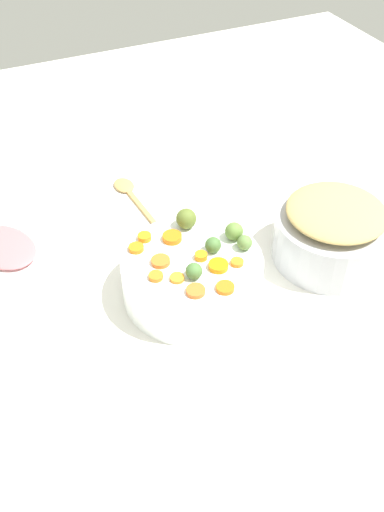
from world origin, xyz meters
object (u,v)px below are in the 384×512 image
at_px(serving_bowl_carrots, 192,277).
at_px(wooden_spoon, 132,196).
at_px(ham_plate, 11,256).
at_px(metal_pot, 331,238).

xyz_separation_m(serving_bowl_carrots, wooden_spoon, (-0.00, -0.36, -0.04)).
xyz_separation_m(serving_bowl_carrots, ham_plate, (0.31, -0.26, -0.04)).
bearing_deg(wooden_spoon, metal_pot, 129.57).
relative_size(serving_bowl_carrots, metal_pot, 1.14).
distance_m(serving_bowl_carrots, wooden_spoon, 0.36).
distance_m(serving_bowl_carrots, ham_plate, 0.41).
bearing_deg(wooden_spoon, serving_bowl_carrots, 89.55).
height_order(serving_bowl_carrots, ham_plate, serving_bowl_carrots).
xyz_separation_m(wooden_spoon, ham_plate, (0.31, 0.10, 0.00)).
relative_size(metal_pot, ham_plate, 0.88).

